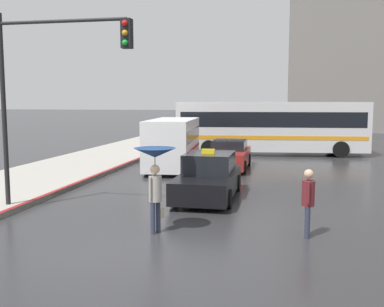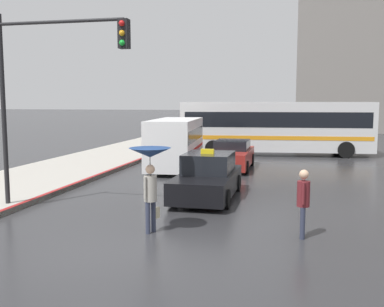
{
  "view_description": "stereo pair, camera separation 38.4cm",
  "coord_description": "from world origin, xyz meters",
  "px_view_note": "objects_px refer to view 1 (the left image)",
  "views": [
    {
      "loc": [
        3.58,
        -8.82,
        3.31
      ],
      "look_at": [
        0.33,
        7.07,
        1.4
      ],
      "focal_mm": 42.0,
      "sensor_mm": 36.0,
      "label": 1
    },
    {
      "loc": [
        3.96,
        -8.74,
        3.31
      ],
      "look_at": [
        0.33,
        7.07,
        1.4
      ],
      "focal_mm": 42.0,
      "sensor_mm": 36.0,
      "label": 2
    }
  ],
  "objects_px": {
    "taxi": "(208,178)",
    "sedan_red": "(229,155)",
    "ambulance_van": "(173,141)",
    "pedestrian_man": "(308,197)",
    "city_bus": "(271,125)",
    "pedestrian_with_umbrella": "(155,165)",
    "traffic_light": "(52,74)"
  },
  "relations": [
    {
      "from": "taxi",
      "to": "sedan_red",
      "type": "xyz_separation_m",
      "value": [
        -0.11,
        6.78,
        -0.04
      ]
    },
    {
      "from": "ambulance_van",
      "to": "pedestrian_man",
      "type": "xyz_separation_m",
      "value": [
        5.88,
        -10.08,
        -0.36
      ]
    },
    {
      "from": "taxi",
      "to": "ambulance_van",
      "type": "height_order",
      "value": "ambulance_van"
    },
    {
      "from": "city_bus",
      "to": "pedestrian_with_umbrella",
      "type": "distance_m",
      "value": 17.67
    },
    {
      "from": "ambulance_van",
      "to": "pedestrian_man",
      "type": "relative_size",
      "value": 3.39
    },
    {
      "from": "traffic_light",
      "to": "pedestrian_with_umbrella",
      "type": "bearing_deg",
      "value": -22.07
    },
    {
      "from": "taxi",
      "to": "city_bus",
      "type": "distance_m",
      "value": 13.31
    },
    {
      "from": "taxi",
      "to": "city_bus",
      "type": "relative_size",
      "value": 0.38
    },
    {
      "from": "taxi",
      "to": "pedestrian_with_umbrella",
      "type": "distance_m",
      "value": 4.52
    },
    {
      "from": "taxi",
      "to": "pedestrian_with_umbrella",
      "type": "height_order",
      "value": "pedestrian_with_umbrella"
    },
    {
      "from": "sedan_red",
      "to": "ambulance_van",
      "type": "bearing_deg",
      "value": 13.8
    },
    {
      "from": "ambulance_van",
      "to": "pedestrian_with_umbrella",
      "type": "xyz_separation_m",
      "value": [
        2.16,
        -10.48,
        0.37
      ]
    },
    {
      "from": "city_bus",
      "to": "traffic_light",
      "type": "xyz_separation_m",
      "value": [
        -5.77,
        -16.11,
        2.29
      ]
    },
    {
      "from": "city_bus",
      "to": "pedestrian_with_umbrella",
      "type": "relative_size",
      "value": 5.41
    },
    {
      "from": "taxi",
      "to": "traffic_light",
      "type": "xyz_separation_m",
      "value": [
        -4.08,
        -2.96,
        3.4
      ]
    },
    {
      "from": "ambulance_van",
      "to": "traffic_light",
      "type": "height_order",
      "value": "traffic_light"
    },
    {
      "from": "sedan_red",
      "to": "ambulance_van",
      "type": "xyz_separation_m",
      "value": [
        -2.66,
        -0.65,
        0.7
      ]
    },
    {
      "from": "taxi",
      "to": "pedestrian_with_umbrella",
      "type": "xyz_separation_m",
      "value": [
        -0.62,
        -4.36,
        1.03
      ]
    },
    {
      "from": "city_bus",
      "to": "traffic_light",
      "type": "distance_m",
      "value": 17.27
    },
    {
      "from": "sedan_red",
      "to": "pedestrian_man",
      "type": "xyz_separation_m",
      "value": [
        3.22,
        -10.73,
        0.34
      ]
    },
    {
      "from": "sedan_red",
      "to": "pedestrian_man",
      "type": "relative_size",
      "value": 2.58
    },
    {
      "from": "sedan_red",
      "to": "city_bus",
      "type": "height_order",
      "value": "city_bus"
    },
    {
      "from": "pedestrian_man",
      "to": "traffic_light",
      "type": "height_order",
      "value": "traffic_light"
    },
    {
      "from": "taxi",
      "to": "city_bus",
      "type": "bearing_deg",
      "value": -97.28
    },
    {
      "from": "sedan_red",
      "to": "traffic_light",
      "type": "relative_size",
      "value": 0.74
    },
    {
      "from": "pedestrian_man",
      "to": "taxi",
      "type": "bearing_deg",
      "value": -140.73
    },
    {
      "from": "ambulance_van",
      "to": "pedestrian_with_umbrella",
      "type": "relative_size",
      "value": 2.64
    },
    {
      "from": "ambulance_van",
      "to": "city_bus",
      "type": "bearing_deg",
      "value": -127.32
    },
    {
      "from": "pedestrian_man",
      "to": "ambulance_van",
      "type": "bearing_deg",
      "value": -148.57
    },
    {
      "from": "taxi",
      "to": "traffic_light",
      "type": "bearing_deg",
      "value": 35.9
    },
    {
      "from": "taxi",
      "to": "traffic_light",
      "type": "height_order",
      "value": "traffic_light"
    },
    {
      "from": "taxi",
      "to": "pedestrian_man",
      "type": "distance_m",
      "value": 5.04
    }
  ]
}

